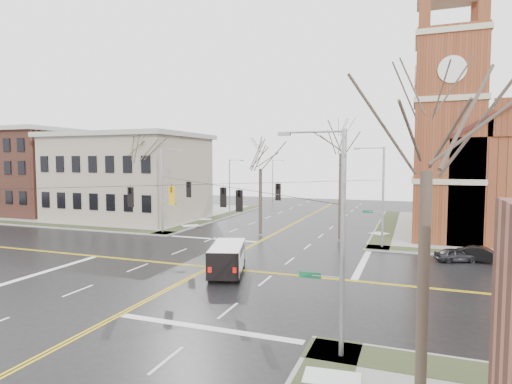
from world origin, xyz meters
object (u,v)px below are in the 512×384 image
(streetlight_north_a, at_px, (230,185))
(streetlight_north_b, at_px, (273,179))
(tree_ne, at_px, (341,147))
(tree_se, at_px, (427,154))
(parked_car_a, at_px, (456,255))
(tree_nw_near, at_px, (260,164))
(parked_car_b, at_px, (482,255))
(signal_pole_ne, at_px, (381,194))
(signal_pole_se, at_px, (338,236))
(tree_nw_far, at_px, (148,156))
(signal_pole_nw, at_px, (163,188))
(cargo_van, at_px, (228,256))

(streetlight_north_a, xyz_separation_m, streetlight_north_b, (0.00, 20.00, 0.00))
(tree_ne, distance_m, tree_se, 29.05)
(parked_car_a, relative_size, tree_nw_near, 0.31)
(tree_ne, bearing_deg, parked_car_b, -24.00)
(streetlight_north_b, bearing_deg, parked_car_a, -54.88)
(streetlight_north_a, xyz_separation_m, tree_nw_near, (9.53, -13.82, 3.06))
(signal_pole_ne, height_order, tree_nw_near, tree_nw_near)
(signal_pole_se, xyz_separation_m, streetlight_north_b, (-21.97, 59.50, -0.48))
(parked_car_a, relative_size, tree_nw_far, 0.27)
(tree_ne, bearing_deg, signal_pole_nw, -172.29)
(signal_pole_se, bearing_deg, tree_nw_near, 115.86)
(signal_pole_se, relative_size, parked_car_b, 2.41)
(signal_pole_nw, distance_m, signal_pole_se, 32.28)
(parked_car_b, height_order, tree_nw_near, tree_nw_near)
(signal_pole_se, height_order, tree_nw_near, tree_nw_near)
(signal_pole_nw, distance_m, streetlight_north_a, 16.52)
(signal_pole_ne, xyz_separation_m, signal_pole_se, (0.00, -23.00, 0.00))
(signal_pole_nw, bearing_deg, streetlight_north_a, 87.68)
(tree_nw_far, bearing_deg, streetlight_north_b, 83.75)
(parked_car_b, bearing_deg, signal_pole_se, 168.54)
(cargo_van, bearing_deg, tree_ne, 53.26)
(signal_pole_nw, bearing_deg, tree_nw_far, 150.60)
(cargo_van, height_order, tree_nw_near, tree_nw_near)
(signal_pole_ne, relative_size, streetlight_north_b, 1.12)
(tree_nw_near, bearing_deg, signal_pole_se, -64.14)
(signal_pole_nw, xyz_separation_m, parked_car_a, (28.62, -3.24, -4.41))
(streetlight_north_b, xyz_separation_m, tree_ne, (17.96, -33.98, 4.74))
(signal_pole_ne, xyz_separation_m, parked_car_a, (5.97, -3.24, -4.41))
(streetlight_north_a, bearing_deg, tree_ne, -37.90)
(tree_se, bearing_deg, parked_car_a, 82.66)
(streetlight_north_a, relative_size, streetlight_north_b, 1.00)
(signal_pole_ne, xyz_separation_m, parked_car_b, (7.88, -2.78, -4.34))
(tree_ne, bearing_deg, tree_se, -75.83)
(streetlight_north_b, distance_m, tree_se, 67.09)
(tree_nw_near, bearing_deg, tree_ne, -1.06)
(parked_car_b, xyz_separation_m, tree_se, (-4.79, -22.85, 7.49))
(streetlight_north_b, relative_size, cargo_van, 1.37)
(signal_pole_se, distance_m, tree_nw_far, 35.92)
(tree_nw_far, height_order, tree_se, tree_nw_far)
(streetlight_north_a, bearing_deg, tree_se, -59.25)
(signal_pole_ne, bearing_deg, tree_nw_far, 176.08)
(tree_se, bearing_deg, streetlight_north_b, 111.97)
(signal_pole_se, xyz_separation_m, tree_nw_near, (-12.44, 25.68, 2.58))
(parked_car_a, distance_m, parked_car_b, 1.96)
(signal_pole_ne, relative_size, signal_pole_nw, 1.00)
(tree_nw_far, relative_size, tree_se, 1.05)
(streetlight_north_b, height_order, tree_nw_near, tree_nw_near)
(signal_pole_ne, xyz_separation_m, streetlight_north_b, (-21.97, 36.50, -0.48))
(cargo_van, relative_size, parked_car_b, 1.57)
(signal_pole_nw, distance_m, tree_nw_far, 5.05)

